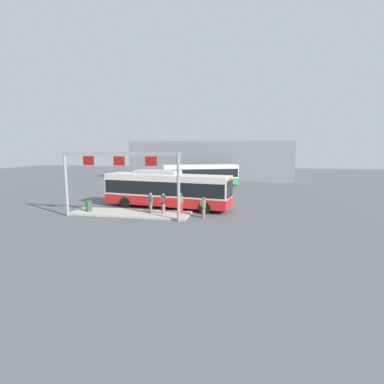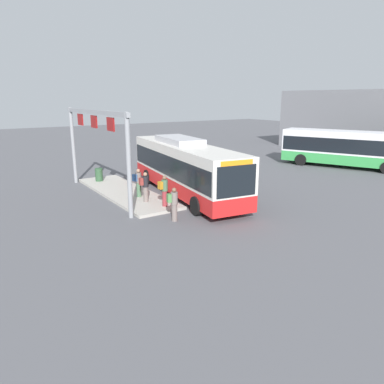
% 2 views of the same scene
% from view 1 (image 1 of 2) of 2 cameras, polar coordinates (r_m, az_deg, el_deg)
% --- Properties ---
extents(ground_plane, '(120.00, 120.00, 0.00)m').
position_cam_1_polar(ground_plane, '(27.38, -4.86, -3.09)').
color(ground_plane, '#56565B').
extents(platform_curb, '(10.00, 2.80, 0.16)m').
position_cam_1_polar(platform_curb, '(25.31, -11.74, -4.00)').
color(platform_curb, '#B2ADA3').
rests_on(platform_curb, ground).
extents(bus_main, '(11.96, 4.17, 3.46)m').
position_cam_1_polar(bus_main, '(27.08, -4.93, 0.68)').
color(bus_main, red).
rests_on(bus_main, ground).
extents(bus_background_left, '(10.97, 6.51, 3.10)m').
position_cam_1_polar(bus_background_left, '(42.98, 1.61, 3.51)').
color(bus_background_left, green).
rests_on(bus_background_left, ground).
extents(person_boarding, '(0.42, 0.57, 1.67)m').
position_cam_1_polar(person_boarding, '(23.29, 2.23, -2.87)').
color(person_boarding, slate).
rests_on(person_boarding, ground).
extents(person_waiting_near, '(0.35, 0.53, 1.67)m').
position_cam_1_polar(person_waiting_near, '(24.22, -2.16, -2.05)').
color(person_waiting_near, maroon).
rests_on(person_waiting_near, platform_curb).
extents(person_waiting_mid, '(0.36, 0.54, 1.67)m').
position_cam_1_polar(person_waiting_mid, '(24.16, -5.58, -2.11)').
color(person_waiting_mid, slate).
rests_on(person_waiting_mid, platform_curb).
extents(person_waiting_far, '(0.38, 0.56, 1.67)m').
position_cam_1_polar(person_waiting_far, '(24.62, -8.02, -1.95)').
color(person_waiting_far, '#476B4C').
rests_on(person_waiting_far, platform_curb).
extents(platform_sign_gantry, '(9.72, 0.24, 5.20)m').
position_cam_1_polar(platform_sign_gantry, '(23.34, -13.83, 4.07)').
color(platform_sign_gantry, gray).
rests_on(platform_sign_gantry, ground).
extents(station_building, '(27.61, 8.00, 6.64)m').
position_cam_1_polar(station_building, '(52.99, 3.69, 6.10)').
color(station_building, gray).
rests_on(station_building, ground).
extents(trash_bin, '(0.52, 0.52, 0.90)m').
position_cam_1_polar(trash_bin, '(26.57, -19.32, -2.55)').
color(trash_bin, '#2D5133').
rests_on(trash_bin, platform_curb).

